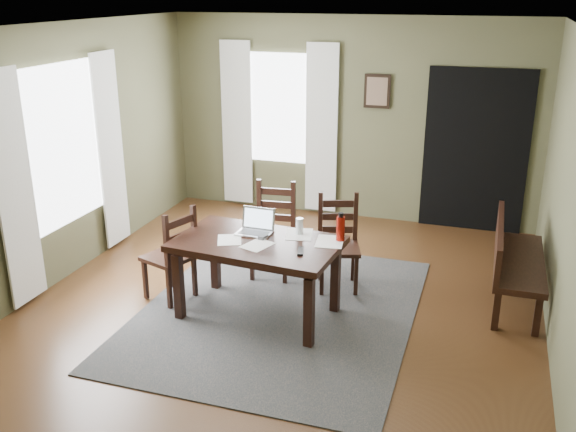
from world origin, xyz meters
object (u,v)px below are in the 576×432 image
(chair_end, at_px, (172,256))
(laptop, at_px, (256,226))
(chair_back_right, at_px, (338,243))
(chair_back_left, at_px, (273,231))
(dining_table, at_px, (257,250))
(bench, at_px, (512,256))
(water_bottle, at_px, (341,228))

(chair_end, bearing_deg, laptop, 120.23)
(chair_back_right, bearing_deg, chair_back_left, 155.59)
(dining_table, height_order, chair_end, chair_end)
(chair_back_right, distance_m, laptop, 1.00)
(chair_back_right, bearing_deg, bench, -11.22)
(chair_back_left, distance_m, water_bottle, 1.22)
(chair_back_left, height_order, chair_back_right, chair_back_left)
(water_bottle, bearing_deg, chair_end, -172.90)
(bench, bearing_deg, chair_end, 107.27)
(dining_table, bearing_deg, chair_back_left, 105.22)
(dining_table, distance_m, chair_end, 0.95)
(chair_back_left, distance_m, bench, 2.49)
(chair_back_left, bearing_deg, water_bottle, -43.74)
(chair_back_right, bearing_deg, water_bottle, -92.52)
(dining_table, bearing_deg, chair_end, -177.83)
(laptop, bearing_deg, bench, 20.95)
(chair_back_left, height_order, bench, chair_back_left)
(dining_table, relative_size, laptop, 4.71)
(dining_table, xyz_separation_m, bench, (2.31, 1.05, -0.19))
(dining_table, xyz_separation_m, chair_end, (-0.93, 0.04, -0.20))
(chair_back_right, distance_m, bench, 1.74)
(bench, bearing_deg, water_bottle, 117.00)
(chair_end, distance_m, chair_back_right, 1.72)
(chair_end, bearing_deg, bench, 126.32)
(chair_back_left, xyz_separation_m, chair_back_right, (0.75, -0.09, -0.02))
(chair_back_right, bearing_deg, chair_end, -168.80)
(chair_back_right, relative_size, water_bottle, 3.61)
(laptop, relative_size, water_bottle, 1.24)
(chair_back_left, xyz_separation_m, bench, (2.49, 0.09, -0.01))
(bench, bearing_deg, dining_table, 114.46)
(dining_table, relative_size, chair_back_left, 1.56)
(dining_table, distance_m, water_bottle, 0.81)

